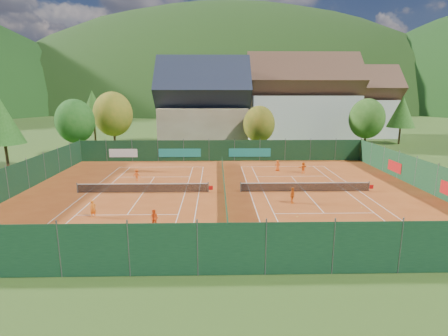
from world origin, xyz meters
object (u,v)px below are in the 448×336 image
at_px(player_left_mid, 154,218).
at_px(player_left_far, 137,175).
at_px(chalet, 204,109).
at_px(player_right_far_b, 303,168).
at_px(hotel_block_a, 301,104).
at_px(ball_hopper, 405,231).
at_px(hotel_block_b, 356,106).
at_px(player_right_near, 292,195).
at_px(player_right_far_a, 278,166).
at_px(player_left_near, 93,209).

relative_size(player_left_mid, player_left_far, 0.99).
distance_m(chalet, player_right_far_b, 26.14).
bearing_deg(player_left_mid, hotel_block_a, 80.08).
distance_m(ball_hopper, player_left_far, 26.84).
distance_m(ball_hopper, player_right_far_b, 19.59).
xyz_separation_m(hotel_block_b, player_right_far_b, (-20.24, -36.04, -5.91)).
height_order(hotel_block_a, player_right_near, hotel_block_a).
xyz_separation_m(hotel_block_a, player_right_far_b, (-6.24, -28.04, -6.67)).
height_order(hotel_block_a, ball_hopper, hotel_block_a).
bearing_deg(ball_hopper, player_left_mid, 171.83).
xyz_separation_m(ball_hopper, player_right_far_a, (-4.98, 20.82, 0.13)).
distance_m(player_left_mid, player_left_far, 14.31).
xyz_separation_m(player_right_near, player_right_far_b, (3.84, 11.68, -0.02)).
bearing_deg(hotel_block_b, player_right_near, -116.78).
relative_size(hotel_block_a, player_left_near, 15.44).
height_order(chalet, player_right_near, chalet).
distance_m(player_left_near, player_right_far_a, 23.75).
height_order(chalet, player_left_near, chalet).
distance_m(player_left_mid, player_right_far_b, 22.74).
bearing_deg(hotel_block_b, hotel_block_a, -150.26).
distance_m(chalet, hotel_block_b, 35.85).
bearing_deg(player_left_near, player_left_far, 42.52).
height_order(player_left_far, player_right_far_b, player_right_far_b).
distance_m(hotel_block_b, player_left_far, 56.18).
bearing_deg(player_right_far_a, hotel_block_b, -118.73).
distance_m(hotel_block_b, player_right_far_b, 41.76).
height_order(ball_hopper, player_left_near, player_left_near).
bearing_deg(chalet, player_left_near, -101.49).
xyz_separation_m(player_right_far_a, player_right_far_b, (2.89, -1.34, 0.02)).
bearing_deg(player_left_near, player_right_near, -32.12).
bearing_deg(player_left_far, player_left_near, 101.23).
bearing_deg(hotel_block_a, player_left_far, -129.21).
xyz_separation_m(player_left_near, player_right_far_a, (17.37, 16.20, -0.01)).
distance_m(hotel_block_a, player_right_far_a, 29.00).
xyz_separation_m(hotel_block_b, ball_hopper, (-18.16, -55.52, -6.06)).
bearing_deg(player_right_far_b, player_right_near, 41.48).
height_order(hotel_block_a, player_right_far_b, hotel_block_a).
relative_size(chalet, player_left_far, 11.87).
relative_size(hotel_block_a, player_right_near, 14.78).
xyz_separation_m(player_left_mid, player_left_far, (-4.28, 13.66, 0.00)).
relative_size(player_right_near, player_right_far_a, 1.06).
bearing_deg(hotel_block_b, chalet, -157.01).
xyz_separation_m(player_left_near, player_right_near, (16.42, 3.18, 0.03)).
bearing_deg(chalet, player_right_far_b, -59.94).
height_order(hotel_block_b, ball_hopper, hotel_block_b).
bearing_deg(chalet, player_right_far_a, -64.52).
relative_size(chalet, player_left_near, 11.58).
height_order(chalet, player_right_far_b, chalet).
bearing_deg(player_left_near, player_left_mid, -65.72).
xyz_separation_m(player_right_near, player_right_far_a, (0.95, 13.02, -0.04)).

